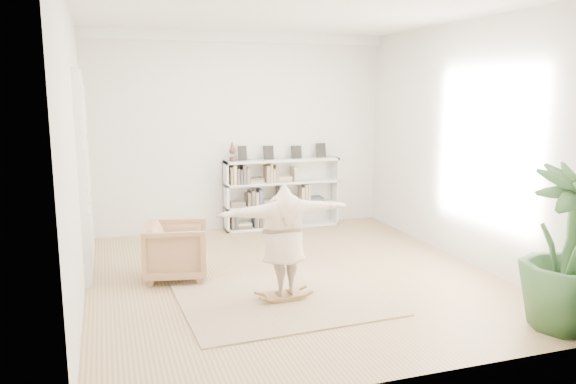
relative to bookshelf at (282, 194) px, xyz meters
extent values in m
plane|color=olive|center=(-0.74, -2.82, -0.64)|extent=(6.00, 6.00, 0.00)
plane|color=silver|center=(-0.74, 0.18, 1.16)|extent=(5.50, 0.00, 5.50)
plane|color=silver|center=(-0.74, -5.82, 1.16)|extent=(5.50, 0.00, 5.50)
plane|color=silver|center=(-3.49, -2.82, 1.16)|extent=(0.00, 6.00, 6.00)
plane|color=silver|center=(2.01, -2.82, 1.16)|extent=(0.00, 6.00, 6.00)
plane|color=white|center=(-0.74, -2.82, 2.96)|extent=(6.00, 6.00, 0.00)
cube|color=white|center=(-0.74, 0.12, 2.87)|extent=(5.50, 0.12, 0.18)
cube|color=white|center=(-3.45, -1.52, 0.76)|extent=(0.08, 1.78, 2.92)
cube|color=silver|center=(-3.43, -1.92, 0.76)|extent=(0.06, 0.78, 2.80)
cube|color=silver|center=(-3.43, -1.12, 0.76)|extent=(0.06, 0.78, 2.80)
cube|color=silver|center=(-1.07, -0.01, 0.01)|extent=(0.04, 0.35, 1.30)
cube|color=silver|center=(1.09, -0.01, 0.01)|extent=(0.04, 0.35, 1.30)
cube|color=silver|center=(0.01, 0.14, 0.01)|extent=(2.20, 0.04, 1.30)
cube|color=silver|center=(0.01, -0.01, -0.62)|extent=(2.20, 0.35, 0.04)
cube|color=silver|center=(0.01, -0.01, -0.21)|extent=(2.20, 0.35, 0.04)
cube|color=silver|center=(0.01, -0.01, 0.22)|extent=(2.20, 0.35, 0.04)
cube|color=silver|center=(0.01, -0.01, 0.64)|extent=(2.20, 0.35, 0.04)
cube|color=black|center=(-0.74, 0.04, 0.78)|extent=(0.18, 0.07, 0.24)
cube|color=black|center=(-0.24, 0.04, 0.78)|extent=(0.18, 0.07, 0.24)
cube|color=black|center=(0.31, 0.04, 0.78)|extent=(0.18, 0.07, 0.24)
cube|color=black|center=(0.81, 0.04, 0.78)|extent=(0.18, 0.07, 0.24)
imported|color=tan|center=(-2.27, -2.36, -0.24)|extent=(1.00, 0.98, 0.78)
cube|color=tan|center=(-1.13, -3.64, -0.63)|extent=(2.58, 2.10, 0.02)
cube|color=olive|center=(-1.13, -3.64, -0.56)|extent=(0.49, 0.30, 0.03)
cube|color=olive|center=(-1.13, -3.64, -0.60)|extent=(0.32, 0.06, 0.04)
cube|color=olive|center=(-1.13, -3.64, -0.60)|extent=(0.32, 0.06, 0.04)
cube|color=olive|center=(-1.13, -3.64, -0.56)|extent=(0.19, 0.06, 0.10)
cube|color=olive|center=(-1.13, -3.64, -0.56)|extent=(0.19, 0.06, 0.10)
imported|color=beige|center=(-1.13, -3.64, 0.18)|extent=(1.72, 0.53, 1.38)
imported|color=#30542A|center=(1.56, -5.37, 0.26)|extent=(1.14, 1.14, 1.80)
camera|label=1|loc=(-3.15, -9.96, 1.95)|focal=35.00mm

